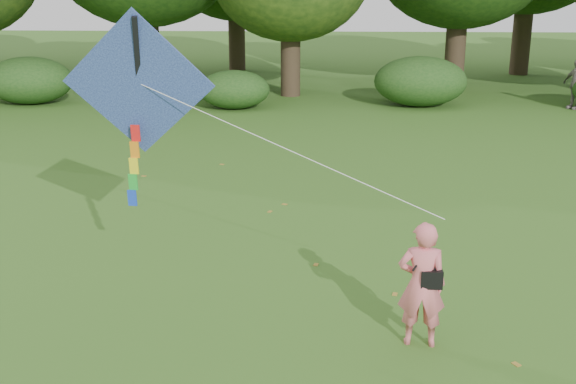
{
  "coord_description": "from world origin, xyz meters",
  "views": [
    {
      "loc": [
        -0.93,
        -9.56,
        5.15
      ],
      "look_at": [
        -1.39,
        2.0,
        1.5
      ],
      "focal_mm": 45.0,
      "sensor_mm": 36.0,
      "label": 1
    }
  ],
  "objects_px": {
    "man_kite_flyer": "(422,284)",
    "bystander_left": "(125,80)",
    "flying_kite": "(139,87)",
    "bystander_right": "(576,84)"
  },
  "relations": [
    {
      "from": "bystander_left",
      "to": "bystander_right",
      "type": "xyz_separation_m",
      "value": [
        16.94,
        -0.26,
        -0.01
      ]
    },
    {
      "from": "man_kite_flyer",
      "to": "bystander_left",
      "type": "relative_size",
      "value": 0.98
    },
    {
      "from": "man_kite_flyer",
      "to": "flying_kite",
      "type": "relative_size",
      "value": 0.33
    },
    {
      "from": "bystander_right",
      "to": "flying_kite",
      "type": "height_order",
      "value": "flying_kite"
    },
    {
      "from": "man_kite_flyer",
      "to": "bystander_left",
      "type": "distance_m",
      "value": 20.16
    },
    {
      "from": "man_kite_flyer",
      "to": "bystander_right",
      "type": "bearing_deg",
      "value": -109.09
    },
    {
      "from": "bystander_right",
      "to": "flying_kite",
      "type": "xyz_separation_m",
      "value": [
        -12.25,
        -16.47,
        2.49
      ]
    },
    {
      "from": "bystander_left",
      "to": "bystander_right",
      "type": "distance_m",
      "value": 16.94
    },
    {
      "from": "man_kite_flyer",
      "to": "flying_kite",
      "type": "distance_m",
      "value": 5.03
    },
    {
      "from": "bystander_right",
      "to": "flying_kite",
      "type": "relative_size",
      "value": 0.33
    }
  ]
}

